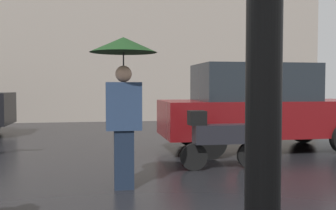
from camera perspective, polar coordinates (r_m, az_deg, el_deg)
The scene contains 3 objects.
pedestrian_with_umbrella at distance 5.50m, azimuth -6.37°, elevation 4.27°, with size 0.92×0.92×2.09m.
parked_scooter at distance 6.85m, azimuth 7.43°, elevation -4.57°, with size 1.46×0.32×1.23m.
parked_car_left at distance 9.13m, azimuth 12.93°, elevation -0.21°, with size 4.52×1.96×1.91m.
Camera 1 is at (0.11, -2.06, 1.42)m, focal length 42.65 mm.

